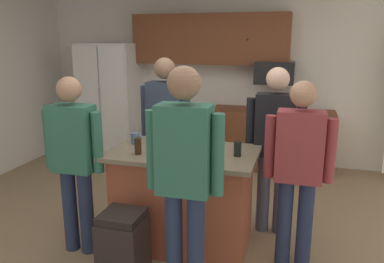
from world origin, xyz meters
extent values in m
plane|color=#937A5B|center=(0.00, 0.00, 0.00)|extent=(7.04, 7.04, 0.00)
cube|color=white|center=(0.00, 2.80, 1.30)|extent=(6.40, 0.10, 2.60)
cube|color=brown|center=(-0.40, 2.60, 1.92)|extent=(2.40, 0.35, 0.75)
sphere|color=#4C3823|center=(0.20, 2.41, 1.93)|extent=(0.04, 0.04, 0.04)
cube|color=brown|center=(0.60, 2.48, 0.45)|extent=(1.80, 0.60, 0.90)
sphere|color=#4C3823|center=(1.05, 2.17, 0.45)|extent=(0.04, 0.04, 0.04)
cube|color=white|center=(-2.00, 2.40, 0.93)|extent=(0.89, 0.70, 1.86)
cube|color=white|center=(-2.22, 2.03, 0.93)|extent=(0.42, 0.04, 1.78)
cube|color=white|center=(-1.78, 2.03, 0.93)|extent=(0.42, 0.04, 1.78)
cylinder|color=#B2B2B7|center=(-2.00, 2.00, 1.03)|extent=(0.02, 0.02, 0.35)
cube|color=black|center=(0.60, 2.50, 1.45)|extent=(0.56, 0.40, 0.32)
cube|color=#9E4C33|center=(-0.01, -0.03, 0.45)|extent=(1.21, 0.69, 0.90)
cube|color=#756651|center=(-0.01, -0.03, 0.92)|extent=(1.35, 0.83, 0.04)
cylinder|color=#4C5166|center=(0.69, 0.46, 0.41)|extent=(0.13, 0.13, 0.82)
cylinder|color=#4C5166|center=(0.86, 0.46, 0.41)|extent=(0.13, 0.13, 0.82)
cube|color=black|center=(0.77, 0.46, 1.12)|extent=(0.38, 0.22, 0.61)
sphere|color=beige|center=(0.77, 0.46, 1.57)|extent=(0.22, 0.22, 0.22)
cylinder|color=black|center=(0.53, 0.46, 1.10)|extent=(0.09, 0.09, 0.55)
cylinder|color=black|center=(1.01, 0.46, 1.10)|extent=(0.09, 0.09, 0.55)
cylinder|color=#232D4C|center=(-0.52, 0.67, 0.42)|extent=(0.13, 0.13, 0.85)
cylinder|color=#232D4C|center=(-0.35, 0.67, 0.42)|extent=(0.13, 0.13, 0.85)
cube|color=#2D384C|center=(-0.44, 0.67, 1.16)|extent=(0.38, 0.22, 0.64)
sphere|color=#8C664C|center=(-0.44, 0.67, 1.63)|extent=(0.23, 0.23, 0.23)
cylinder|color=#2D384C|center=(-0.68, 0.67, 1.15)|extent=(0.09, 0.09, 0.57)
cylinder|color=#2D384C|center=(-0.20, 0.67, 1.15)|extent=(0.09, 0.09, 0.57)
cylinder|color=#232D4C|center=(0.92, -0.10, 0.39)|extent=(0.13, 0.13, 0.79)
cylinder|color=#232D4C|center=(1.09, -0.10, 0.39)|extent=(0.13, 0.13, 0.79)
cube|color=maroon|center=(1.01, -0.10, 1.08)|extent=(0.38, 0.22, 0.59)
sphere|color=tan|center=(1.01, -0.10, 1.51)|extent=(0.21, 0.21, 0.21)
cylinder|color=maroon|center=(0.77, -0.10, 1.06)|extent=(0.09, 0.09, 0.53)
cylinder|color=maroon|center=(1.25, -0.10, 1.06)|extent=(0.09, 0.09, 0.53)
cylinder|color=#232D4C|center=(-1.00, -0.40, 0.39)|extent=(0.13, 0.13, 0.79)
cylinder|color=#232D4C|center=(-0.83, -0.40, 0.39)|extent=(0.13, 0.13, 0.79)
cube|color=#2D6651|center=(-0.91, -0.40, 1.09)|extent=(0.38, 0.22, 0.59)
sphere|color=tan|center=(-0.91, -0.40, 1.52)|extent=(0.21, 0.21, 0.21)
cylinder|color=#2D6651|center=(-1.15, -0.40, 1.07)|extent=(0.09, 0.09, 0.53)
cylinder|color=#2D6651|center=(-0.67, -0.40, 1.07)|extent=(0.09, 0.09, 0.53)
cylinder|color=#232D4C|center=(0.14, -0.78, 0.43)|extent=(0.13, 0.13, 0.86)
cylinder|color=#232D4C|center=(0.31, -0.78, 0.43)|extent=(0.13, 0.13, 0.86)
cube|color=#2D6651|center=(0.23, -0.78, 1.18)|extent=(0.38, 0.22, 0.64)
sphere|color=#8C664C|center=(0.23, -0.78, 1.65)|extent=(0.23, 0.23, 0.23)
cylinder|color=#2D6651|center=(-0.01, -0.78, 1.16)|extent=(0.09, 0.09, 0.58)
cylinder|color=#2D6651|center=(0.47, -0.78, 1.16)|extent=(0.09, 0.09, 0.58)
cylinder|color=black|center=(-0.37, -0.23, 1.01)|extent=(0.06, 0.06, 0.15)
cylinder|color=black|center=(0.49, -0.05, 1.00)|extent=(0.07, 0.07, 0.13)
cylinder|color=#4C6B99|center=(-0.54, 0.08, 0.99)|extent=(0.08, 0.08, 0.11)
torus|color=#4C6B99|center=(-0.49, 0.08, 1.00)|extent=(0.06, 0.01, 0.06)
cube|color=#B7B7BC|center=(-0.03, 0.05, 0.95)|extent=(0.44, 0.30, 0.02)
cube|color=#A8A8AD|center=(-0.03, 0.05, 0.97)|extent=(0.44, 0.30, 0.02)
cube|color=black|center=(-0.30, -0.73, 0.28)|extent=(0.34, 0.34, 0.55)
cube|color=black|center=(-0.30, -0.73, 0.58)|extent=(0.32, 0.32, 0.06)
camera|label=1|loc=(0.99, -3.22, 1.94)|focal=35.72mm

